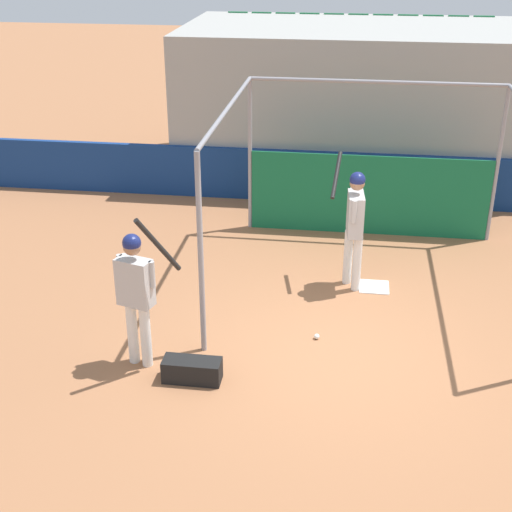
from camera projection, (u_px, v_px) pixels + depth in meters
ground_plane at (337, 353)px, 9.09m from camera, size 60.00×60.00×0.00m
outfield_wall at (348, 178)px, 13.68m from camera, size 24.00×0.12×1.01m
bleacher_section at (353, 100)px, 15.09m from camera, size 7.05×4.00×3.09m
batting_cage at (371, 182)px, 11.50m from camera, size 4.20×4.17×2.68m
home_plate at (374, 287)px, 10.71m from camera, size 0.44×0.44×0.02m
player_batter at (354, 218)px, 10.30m from camera, size 0.51×0.91×1.92m
player_waiting at (136, 288)px, 8.44m from camera, size 0.81×0.52×2.08m
equipment_bag at (192, 370)px, 8.51m from camera, size 0.70×0.28×0.28m
baseball at (317, 336)px, 9.39m from camera, size 0.07×0.07×0.07m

